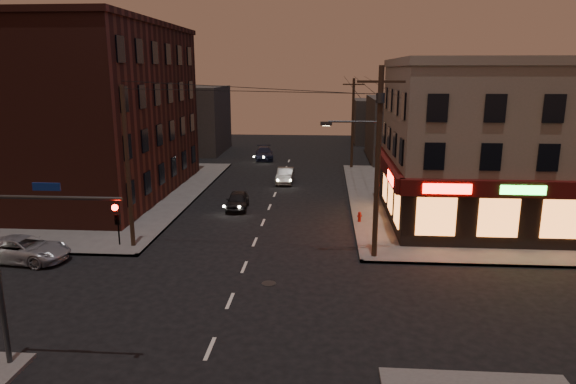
# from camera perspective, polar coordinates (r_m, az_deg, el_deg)

# --- Properties ---
(ground) EXTENTS (120.00, 120.00, 0.00)m
(ground) POSITION_cam_1_polar(r_m,az_deg,el_deg) (23.23, -6.46, -11.93)
(ground) COLOR black
(ground) RESTS_ON ground
(sidewalk_ne) EXTENTS (24.00, 28.00, 0.15)m
(sidewalk_ne) POSITION_cam_1_polar(r_m,az_deg,el_deg) (43.13, 22.92, -0.89)
(sidewalk_ne) COLOR #514F4C
(sidewalk_ne) RESTS_ON ground
(sidewalk_nw) EXTENTS (24.00, 28.00, 0.15)m
(sidewalk_nw) POSITION_cam_1_polar(r_m,az_deg,el_deg) (46.41, -24.31, -0.07)
(sidewalk_nw) COLOR #514F4C
(sidewalk_nw) RESTS_ON ground
(pizza_building) EXTENTS (15.85, 12.85, 10.50)m
(pizza_building) POSITION_cam_1_polar(r_m,az_deg,el_deg) (36.34, 23.30, 5.08)
(pizza_building) COLOR gray
(pizza_building) RESTS_ON sidewalk_ne
(brick_apartment) EXTENTS (12.00, 20.00, 13.00)m
(brick_apartment) POSITION_cam_1_polar(r_m,az_deg,el_deg) (43.89, -21.08, 8.23)
(brick_apartment) COLOR #441C15
(brick_apartment) RESTS_ON sidewalk_nw
(bg_building_ne_a) EXTENTS (10.00, 12.00, 7.00)m
(bg_building_ne_a) POSITION_cam_1_polar(r_m,az_deg,el_deg) (59.80, 13.84, 6.82)
(bg_building_ne_a) COLOR #3F3D3A
(bg_building_ne_a) RESTS_ON ground
(bg_building_nw) EXTENTS (9.00, 10.00, 8.00)m
(bg_building_nw) POSITION_cam_1_polar(r_m,az_deg,el_deg) (65.18, -11.10, 7.91)
(bg_building_nw) COLOR #3F3D3A
(bg_building_nw) RESTS_ON ground
(bg_building_ne_b) EXTENTS (8.00, 8.00, 6.00)m
(bg_building_ne_b) POSITION_cam_1_polar(r_m,az_deg,el_deg) (73.38, 10.49, 7.73)
(bg_building_ne_b) COLOR #3F3D3A
(bg_building_ne_b) RESTS_ON ground
(utility_pole_main) EXTENTS (4.20, 0.44, 10.00)m
(utility_pole_main) POSITION_cam_1_polar(r_m,az_deg,el_deg) (26.87, 9.75, 4.31)
(utility_pole_main) COLOR #382619
(utility_pole_main) RESTS_ON sidewalk_ne
(utility_pole_far) EXTENTS (0.26, 0.26, 9.00)m
(utility_pole_far) POSITION_cam_1_polar(r_m,az_deg,el_deg) (52.95, 7.20, 7.56)
(utility_pole_far) COLOR #382619
(utility_pole_far) RESTS_ON sidewalk_ne
(utility_pole_west) EXTENTS (0.24, 0.24, 9.00)m
(utility_pole_west) POSITION_cam_1_polar(r_m,az_deg,el_deg) (29.69, -17.38, 2.57)
(utility_pole_west) COLOR #382619
(utility_pole_west) RESTS_ON sidewalk_nw
(traffic_signal) EXTENTS (4.49, 0.32, 6.47)m
(traffic_signal) POSITION_cam_1_polar(r_m,az_deg,el_deg) (18.75, -27.19, -5.98)
(traffic_signal) COLOR #333538
(traffic_signal) RESTS_ON ground
(suv_cross) EXTENTS (5.03, 2.76, 1.34)m
(suv_cross) POSITION_cam_1_polar(r_m,az_deg,el_deg) (30.70, -27.28, -5.67)
(suv_cross) COLOR #9EA1A7
(suv_cross) RESTS_ON ground
(sedan_near) EXTENTS (1.73, 3.81, 1.27)m
(sedan_near) POSITION_cam_1_polar(r_m,az_deg,el_deg) (37.65, -5.64, -0.95)
(sedan_near) COLOR black
(sedan_near) RESTS_ON ground
(sedan_mid) EXTENTS (1.49, 4.04, 1.32)m
(sedan_mid) POSITION_cam_1_polar(r_m,az_deg,el_deg) (46.31, -0.31, 1.84)
(sedan_mid) COLOR #62615C
(sedan_mid) RESTS_ON ground
(sedan_far) EXTENTS (2.59, 5.01, 1.39)m
(sedan_far) POSITION_cam_1_polar(r_m,az_deg,el_deg) (58.72, -2.67, 4.32)
(sedan_far) COLOR #1B2136
(sedan_far) RESTS_ON ground
(fire_hydrant) EXTENTS (0.31, 0.31, 0.69)m
(fire_hydrant) POSITION_cam_1_polar(r_m,az_deg,el_deg) (34.21, 7.95, -2.67)
(fire_hydrant) COLOR maroon
(fire_hydrant) RESTS_ON sidewalk_ne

